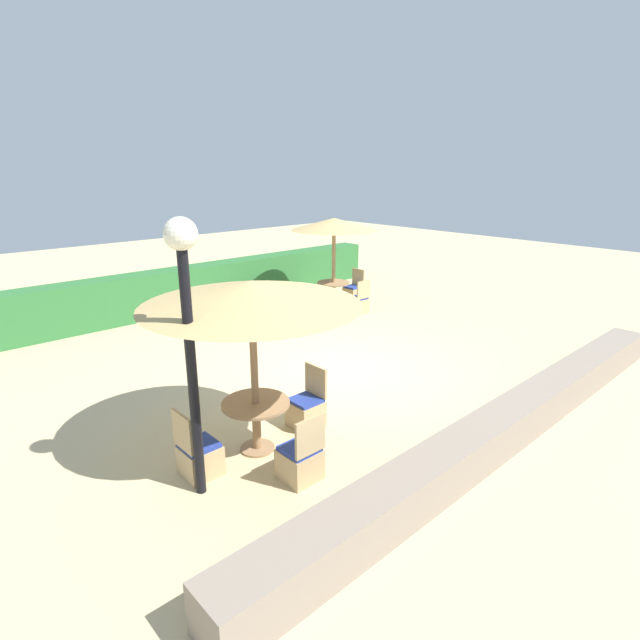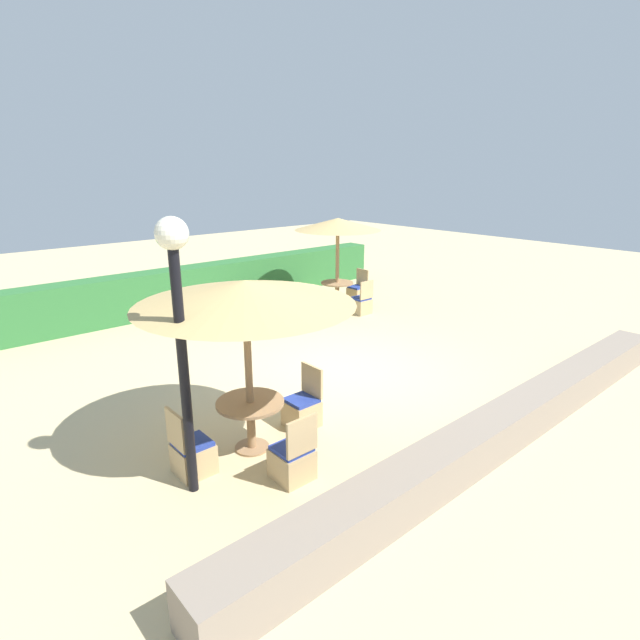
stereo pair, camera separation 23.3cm
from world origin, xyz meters
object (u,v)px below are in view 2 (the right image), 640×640
(round_table_front_left, at_px, (251,413))
(patio_chair_front_left_west, at_px, (192,455))
(patio_chair_back_right_south, at_px, (361,304))
(lamp_post, at_px, (178,306))
(parasol_back_right, at_px, (338,225))
(patio_chair_front_left_south, at_px, (293,460))
(round_table_back_right, at_px, (337,289))
(patio_chair_back_right_east, at_px, (358,292))
(parasol_front_left, at_px, (245,293))
(patio_chair_front_left_east, at_px, (302,409))

(round_table_front_left, distance_m, patio_chair_front_left_west, 0.95)
(patio_chair_back_right_south, bearing_deg, lamp_post, -150.27)
(round_table_front_left, bearing_deg, parasol_back_right, 37.87)
(parasol_back_right, relative_size, round_table_front_left, 2.64)
(round_table_front_left, relative_size, patio_chair_front_left_south, 1.01)
(round_table_back_right, bearing_deg, patio_chair_front_left_west, -146.01)
(round_table_front_left, xyz_separation_m, patio_chair_front_left_west, (-0.90, 0.01, -0.28))
(patio_chair_back_right_east, height_order, patio_chair_back_right_south, same)
(patio_chair_back_right_south, bearing_deg, parasol_front_left, -148.20)
(patio_chair_back_right_east, distance_m, parasol_front_left, 8.55)
(parasol_back_right, bearing_deg, patio_chair_front_left_south, -136.93)
(patio_chair_back_right_east, xyz_separation_m, patio_chair_front_left_east, (-5.89, -4.66, 0.00))
(parasol_back_right, height_order, patio_chair_back_right_south, parasol_back_right)
(round_table_front_left, relative_size, patio_chair_front_left_east, 1.01)
(patio_chair_back_right_east, height_order, patio_chair_front_left_east, same)
(parasol_back_right, bearing_deg, patio_chair_front_left_east, -137.46)
(patio_chair_back_right_east, distance_m, round_table_front_left, 8.32)
(round_table_back_right, bearing_deg, parasol_back_right, -135.00)
(parasol_front_left, height_order, patio_chair_front_left_east, parasol_front_left)
(lamp_post, distance_m, parasol_front_left, 1.12)
(lamp_post, bearing_deg, patio_chair_front_left_east, 10.11)
(lamp_post, bearing_deg, patio_chair_back_right_east, 32.36)
(patio_chair_front_left_east, bearing_deg, round_table_front_left, 92.67)
(lamp_post, height_order, patio_chair_front_left_east, lamp_post)
(patio_chair_front_left_south, bearing_deg, patio_chair_back_right_south, 37.84)
(round_table_front_left, bearing_deg, lamp_post, -163.48)
(patio_chair_back_right_east, height_order, patio_chair_front_left_west, same)
(parasol_back_right, height_order, patio_chair_front_left_east, parasol_back_right)
(parasol_back_right, relative_size, patio_chair_front_left_west, 2.67)
(parasol_back_right, xyz_separation_m, patio_chair_front_left_west, (-6.87, -4.64, -2.04))
(parasol_front_left, bearing_deg, parasol_back_right, 37.87)
(patio_chair_back_right_east, relative_size, parasol_front_left, 0.32)
(patio_chair_front_left_east, relative_size, patio_chair_front_left_west, 1.00)
(patio_chair_front_left_south, relative_size, patio_chair_front_left_east, 1.00)
(patio_chair_back_right_south, relative_size, round_table_front_left, 0.99)
(patio_chair_back_right_south, distance_m, round_table_front_left, 7.05)
(round_table_front_left, xyz_separation_m, patio_chair_front_left_south, (-0.00, -0.94, -0.28))
(round_table_back_right, bearing_deg, patio_chair_front_left_south, -136.93)
(parasol_front_left, xyz_separation_m, patio_chair_front_left_west, (-0.90, 0.01, -2.00))
(lamp_post, relative_size, patio_chair_back_right_east, 3.57)
(lamp_post, bearing_deg, round_table_front_left, 16.52)
(patio_chair_back_right_south, xyz_separation_m, patio_chair_front_left_east, (-5.03, -3.67, 0.00))
(lamp_post, distance_m, patio_chair_back_right_south, 8.39)
(parasol_front_left, bearing_deg, patio_chair_front_left_south, -90.20)
(parasol_back_right, height_order, patio_chair_front_left_west, parasol_back_right)
(round_table_front_left, distance_m, patio_chair_front_left_south, 0.98)
(lamp_post, xyz_separation_m, round_table_back_right, (7.04, 4.96, -1.83))
(round_table_back_right, bearing_deg, lamp_post, -144.83)
(patio_chair_back_right_south, xyz_separation_m, patio_chair_front_left_west, (-6.89, -3.70, 0.00))
(patio_chair_front_left_east, bearing_deg, round_table_back_right, -47.46)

